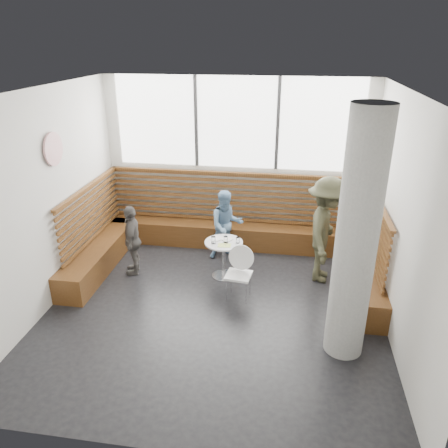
% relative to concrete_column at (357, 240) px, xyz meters
% --- Properties ---
extents(room, '(5.00, 5.00, 3.20)m').
position_rel_concrete_column_xyz_m(room, '(-1.85, 0.60, 0.00)').
color(room, silver).
rests_on(room, ground).
extents(booth, '(5.00, 2.50, 1.44)m').
position_rel_concrete_column_xyz_m(booth, '(-1.85, 2.37, -1.19)').
color(booth, '#4C2D13').
rests_on(booth, ground).
extents(concrete_column, '(0.50, 0.50, 3.20)m').
position_rel_concrete_column_xyz_m(concrete_column, '(0.00, 0.00, 0.00)').
color(concrete_column, gray).
rests_on(concrete_column, ground).
extents(wall_art, '(0.03, 0.50, 0.50)m').
position_rel_concrete_column_xyz_m(wall_art, '(-4.31, 1.00, 0.70)').
color(wall_art, white).
rests_on(wall_art, room).
extents(cafe_table, '(0.64, 0.64, 0.66)m').
position_rel_concrete_column_xyz_m(cafe_table, '(-1.86, 1.63, -1.12)').
color(cafe_table, silver).
rests_on(cafe_table, ground).
extents(cafe_chair, '(0.40, 0.40, 0.84)m').
position_rel_concrete_column_xyz_m(cafe_chair, '(-1.52, 1.05, -1.11)').
color(cafe_chair, white).
rests_on(cafe_chair, ground).
extents(adult_man, '(0.85, 1.26, 1.80)m').
position_rel_concrete_column_xyz_m(adult_man, '(-0.19, 1.82, -0.70)').
color(adult_man, '#3D3D29').
rests_on(adult_man, ground).
extents(child_back, '(0.76, 0.68, 1.30)m').
position_rel_concrete_column_xyz_m(child_back, '(-1.93, 2.37, -0.95)').
color(child_back, '#678DB3').
rests_on(child_back, ground).
extents(child_left, '(0.45, 0.77, 1.24)m').
position_rel_concrete_column_xyz_m(child_left, '(-3.43, 1.55, -0.98)').
color(child_left, '#595551').
rests_on(child_left, ground).
extents(plate_near, '(0.22, 0.22, 0.02)m').
position_rel_concrete_column_xyz_m(plate_near, '(-2.01, 1.73, -0.93)').
color(plate_near, white).
rests_on(plate_near, cafe_table).
extents(plate_far, '(0.20, 0.20, 0.01)m').
position_rel_concrete_column_xyz_m(plate_far, '(-1.82, 1.73, -0.93)').
color(plate_far, white).
rests_on(plate_far, cafe_table).
extents(glass_left, '(0.08, 0.08, 0.12)m').
position_rel_concrete_column_xyz_m(glass_left, '(-2.02, 1.55, -0.88)').
color(glass_left, white).
rests_on(glass_left, cafe_table).
extents(glass_mid, '(0.07, 0.07, 0.11)m').
position_rel_concrete_column_xyz_m(glass_mid, '(-1.82, 1.60, -0.88)').
color(glass_mid, white).
rests_on(glass_mid, cafe_table).
extents(glass_right, '(0.07, 0.07, 0.10)m').
position_rel_concrete_column_xyz_m(glass_right, '(-1.62, 1.62, -0.89)').
color(glass_right, white).
rests_on(glass_right, cafe_table).
extents(menu_card, '(0.22, 0.16, 0.00)m').
position_rel_concrete_column_xyz_m(menu_card, '(-1.83, 1.49, -0.93)').
color(menu_card, '#A5C64C').
rests_on(menu_card, cafe_table).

